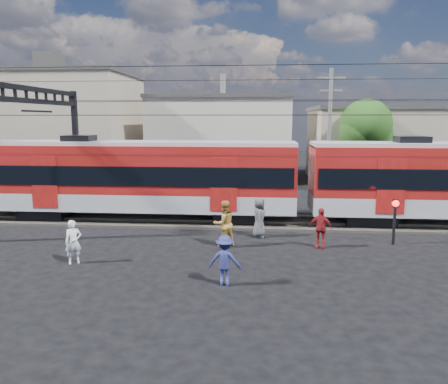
{
  "coord_description": "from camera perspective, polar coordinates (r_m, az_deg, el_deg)",
  "views": [
    {
      "loc": [
        1.6,
        -14.11,
        5.33
      ],
      "look_at": [
        -0.03,
        5.0,
        2.09
      ],
      "focal_mm": 35.0,
      "sensor_mm": 36.0,
      "label": 1
    }
  ],
  "objects": [
    {
      "name": "catenary",
      "position": [
        24.37,
        -20.24,
        8.54
      ],
      "size": [
        70.0,
        9.3,
        7.52
      ],
      "color": "black",
      "rests_on": "ground"
    },
    {
      "name": "building_mideast",
      "position": [
        40.14,
        22.98,
        5.72
      ],
      "size": [
        16.32,
        10.2,
        6.3
      ],
      "color": "gray",
      "rests_on": "ground"
    },
    {
      "name": "pedestrian_b",
      "position": [
        18.35,
        0.01,
        -4.14
      ],
      "size": [
        1.19,
        1.11,
        1.96
      ],
      "primitive_type": "imported",
      "rotation": [
        0.0,
        0.0,
        3.64
      ],
      "color": "#BD8E3B",
      "rests_on": "ground"
    },
    {
      "name": "pedestrian_e",
      "position": [
        19.86,
        4.63,
        -3.33
      ],
      "size": [
        0.61,
        0.91,
        1.81
      ],
      "primitive_type": "imported",
      "rotation": [
        0.0,
        0.0,
        1.54
      ],
      "color": "#46474B",
      "rests_on": "ground"
    },
    {
      "name": "ground",
      "position": [
        15.17,
        -1.52,
        -11.01
      ],
      "size": [
        120.0,
        120.0,
        0.0
      ],
      "primitive_type": "plane",
      "color": "black",
      "rests_on": "ground"
    },
    {
      "name": "rail_far",
      "position": [
        23.49,
        0.85,
        -3.09
      ],
      "size": [
        70.0,
        0.12,
        0.12
      ],
      "primitive_type": "cube",
      "color": "#59544C",
      "rests_on": "track_bed"
    },
    {
      "name": "track_bed",
      "position": [
        22.79,
        0.71,
        -3.8
      ],
      "size": [
        70.0,
        3.4,
        0.12
      ],
      "primitive_type": "cube",
      "color": "#2D2823",
      "rests_on": "ground"
    },
    {
      "name": "rail_near",
      "position": [
        22.03,
        0.57,
        -3.94
      ],
      "size": [
        70.0,
        0.12,
        0.12
      ],
      "primitive_type": "cube",
      "color": "#59544C",
      "rests_on": "track_bed"
    },
    {
      "name": "commuter_train",
      "position": [
        23.11,
        -10.36,
        2.14
      ],
      "size": [
        50.3,
        3.08,
        4.17
      ],
      "color": "black",
      "rests_on": "ground"
    },
    {
      "name": "utility_pole_mid",
      "position": [
        29.45,
        13.59,
        7.77
      ],
      "size": [
        1.8,
        0.24,
        8.5
      ],
      "color": "slate",
      "rests_on": "ground"
    },
    {
      "name": "tree_near",
      "position": [
        33.09,
        18.31,
        7.94
      ],
      "size": [
        3.82,
        3.64,
        6.72
      ],
      "color": "#382619",
      "rests_on": "ground"
    },
    {
      "name": "building_midwest",
      "position": [
        41.3,
        -0.13,
        7.26
      ],
      "size": [
        12.24,
        12.24,
        7.3
      ],
      "color": "beige",
      "rests_on": "ground"
    },
    {
      "name": "pedestrian_d",
      "position": [
        18.6,
        12.47,
        -4.61
      ],
      "size": [
        1.07,
        0.74,
        1.69
      ],
      "primitive_type": "imported",
      "rotation": [
        0.0,
        0.0,
        -0.37
      ],
      "color": "maroon",
      "rests_on": "ground"
    },
    {
      "name": "building_west",
      "position": [
        42.41,
        -21.36,
        8.02
      ],
      "size": [
        14.28,
        10.2,
        9.3
      ],
      "color": "gray",
      "rests_on": "ground"
    },
    {
      "name": "crossing_signal",
      "position": [
        19.87,
        21.43,
        -2.59
      ],
      "size": [
        0.29,
        0.29,
        1.97
      ],
      "color": "black",
      "rests_on": "ground"
    },
    {
      "name": "pedestrian_c",
      "position": [
        14.2,
        0.11,
        -8.92
      ],
      "size": [
        1.13,
        0.72,
        1.66
      ],
      "primitive_type": "imported",
      "rotation": [
        0.0,
        0.0,
        3.04
      ],
      "color": "navy",
      "rests_on": "ground"
    },
    {
      "name": "pedestrian_a",
      "position": [
        17.2,
        -19.08,
        -6.18
      ],
      "size": [
        0.71,
        0.63,
        1.63
      ],
      "primitive_type": "imported",
      "rotation": [
        0.0,
        0.0,
        0.51
      ],
      "color": "white",
      "rests_on": "ground"
    }
  ]
}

